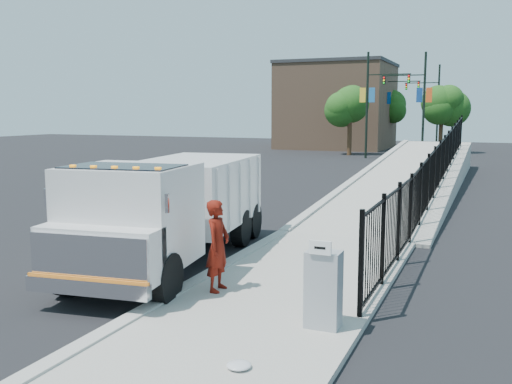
% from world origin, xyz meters
% --- Properties ---
extents(ground, '(120.00, 120.00, 0.00)m').
position_xyz_m(ground, '(0.00, 0.00, 0.00)').
color(ground, black).
rests_on(ground, ground).
extents(sidewalk, '(3.55, 12.00, 0.12)m').
position_xyz_m(sidewalk, '(1.93, -2.00, 0.06)').
color(sidewalk, '#9E998E').
rests_on(sidewalk, ground).
extents(curb, '(0.30, 12.00, 0.16)m').
position_xyz_m(curb, '(0.00, -2.00, 0.08)').
color(curb, '#ADAAA3').
rests_on(curb, ground).
extents(ramp, '(3.95, 24.06, 3.19)m').
position_xyz_m(ramp, '(2.12, 16.00, 0.00)').
color(ramp, '#9E998E').
rests_on(ramp, ground).
extents(iron_fence, '(0.10, 28.00, 1.80)m').
position_xyz_m(iron_fence, '(3.55, 12.00, 0.90)').
color(iron_fence, black).
rests_on(iron_fence, ground).
extents(truck, '(3.32, 7.72, 2.56)m').
position_xyz_m(truck, '(-1.35, -0.02, 1.44)').
color(truck, black).
rests_on(truck, ground).
extents(worker, '(0.45, 0.67, 1.78)m').
position_xyz_m(worker, '(0.69, -1.64, 1.01)').
color(worker, '#611209').
rests_on(worker, sidewalk).
extents(utility_cabinet, '(0.55, 0.40, 1.25)m').
position_xyz_m(utility_cabinet, '(3.10, -2.69, 0.75)').
color(utility_cabinet, gray).
rests_on(utility_cabinet, sidewalk).
extents(arrow_sign, '(0.35, 0.04, 0.22)m').
position_xyz_m(arrow_sign, '(3.10, -2.91, 1.48)').
color(arrow_sign, white).
rests_on(arrow_sign, utility_cabinet).
extents(debris, '(0.34, 0.34, 0.09)m').
position_xyz_m(debris, '(2.47, -4.58, 0.16)').
color(debris, silver).
rests_on(debris, sidewalk).
extents(light_pole_0, '(3.78, 0.22, 8.00)m').
position_xyz_m(light_pole_0, '(-3.34, 32.43, 4.36)').
color(light_pole_0, black).
rests_on(light_pole_0, ground).
extents(light_pole_1, '(3.78, 0.22, 8.00)m').
position_xyz_m(light_pole_1, '(0.06, 33.95, 4.36)').
color(light_pole_1, black).
rests_on(light_pole_1, ground).
extents(light_pole_2, '(3.77, 0.22, 8.00)m').
position_xyz_m(light_pole_2, '(-3.93, 43.05, 4.36)').
color(light_pole_2, black).
rests_on(light_pole_2, ground).
extents(light_pole_3, '(3.78, 0.22, 8.00)m').
position_xyz_m(light_pole_3, '(-0.05, 46.51, 4.36)').
color(light_pole_3, black).
rests_on(light_pole_3, ground).
extents(tree_0, '(3.10, 3.10, 5.55)m').
position_xyz_m(tree_0, '(-5.51, 34.83, 3.97)').
color(tree_0, '#382314').
rests_on(tree_0, ground).
extents(tree_1, '(2.86, 2.86, 5.43)m').
position_xyz_m(tree_1, '(1.15, 40.27, 3.96)').
color(tree_1, '#382314').
rests_on(tree_1, ground).
extents(tree_2, '(2.94, 2.94, 5.47)m').
position_xyz_m(tree_2, '(-4.20, 46.43, 3.96)').
color(tree_2, '#382314').
rests_on(tree_2, ground).
extents(building, '(10.00, 10.00, 8.00)m').
position_xyz_m(building, '(-9.00, 44.00, 4.00)').
color(building, '#8C664C').
rests_on(building, ground).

